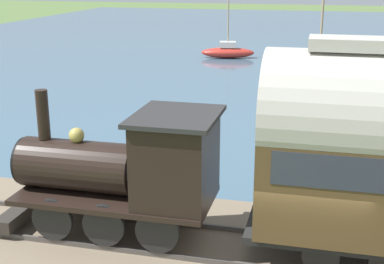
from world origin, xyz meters
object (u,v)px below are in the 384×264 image
sailboat_gray (316,109)px  rowboat_off_pier (369,167)px  sailboat_red (228,51)px  sailboat_yellow (381,74)px  steam_locomotive (130,167)px

sailboat_gray → rowboat_off_pier: (-6.65, -1.90, -0.23)m
sailboat_red → sailboat_yellow: size_ratio=1.62×
sailboat_red → sailboat_gray: (-16.74, -7.07, -0.04)m
sailboat_gray → sailboat_yellow: 10.86m
steam_locomotive → sailboat_yellow: size_ratio=1.00×
sailboat_yellow → sailboat_gray: bearing=128.8°
steam_locomotive → sailboat_gray: size_ratio=0.59×
sailboat_gray → sailboat_yellow: size_ratio=1.68×
rowboat_off_pier → steam_locomotive: bearing=163.3°
sailboat_red → sailboat_gray: 18.17m
rowboat_off_pier → sailboat_red: bearing=44.7°
sailboat_gray → rowboat_off_pier: sailboat_gray is taller
steam_locomotive → sailboat_red: bearing=5.8°
sailboat_red → sailboat_yellow: bearing=-131.0°
steam_locomotive → sailboat_yellow: bearing=-18.0°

